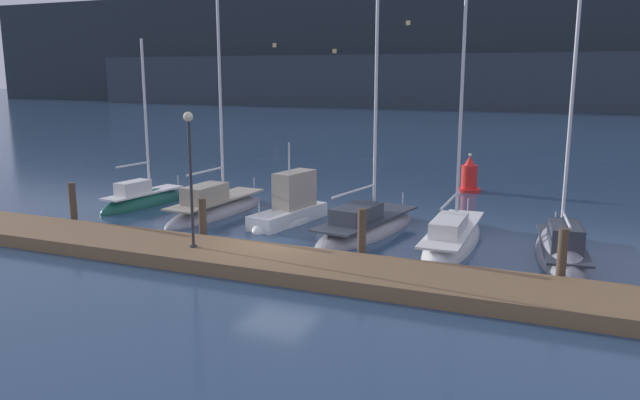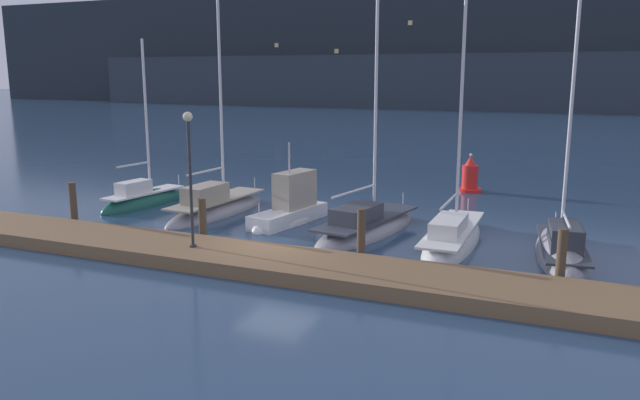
{
  "view_description": "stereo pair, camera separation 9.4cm",
  "coord_description": "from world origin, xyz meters",
  "px_view_note": "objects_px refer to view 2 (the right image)",
  "views": [
    {
      "loc": [
        9.43,
        -18.51,
        6.17
      ],
      "look_at": [
        0.0,
        3.89,
        1.2
      ],
      "focal_mm": 35.0,
      "sensor_mm": 36.0,
      "label": 1
    },
    {
      "loc": [
        9.52,
        -18.47,
        6.17
      ],
      "look_at": [
        0.0,
        3.89,
        1.2
      ],
      "focal_mm": 35.0,
      "sensor_mm": 36.0,
      "label": 2
    }
  ],
  "objects_px": {
    "sailboat_berth_2": "(216,210)",
    "sailboat_berth_6": "(561,254)",
    "channel_buoy": "(470,177)",
    "dock_lamppost": "(190,159)",
    "sailboat_berth_4": "(366,230)",
    "sailboat_berth_1": "(144,203)",
    "motorboat_berth_3": "(290,215)",
    "sailboat_berth_5": "(452,242)"
  },
  "relations": [
    {
      "from": "sailboat_berth_4",
      "to": "dock_lamppost",
      "type": "xyz_separation_m",
      "value": [
        -4.2,
        -5.62,
        3.29
      ]
    },
    {
      "from": "sailboat_berth_1",
      "to": "channel_buoy",
      "type": "relative_size",
      "value": 4.16
    },
    {
      "from": "sailboat_berth_4",
      "to": "sailboat_berth_6",
      "type": "bearing_deg",
      "value": -3.74
    },
    {
      "from": "channel_buoy",
      "to": "sailboat_berth_5",
      "type": "bearing_deg",
      "value": -83.4
    },
    {
      "from": "sailboat_berth_5",
      "to": "channel_buoy",
      "type": "bearing_deg",
      "value": 96.6
    },
    {
      "from": "channel_buoy",
      "to": "dock_lamppost",
      "type": "bearing_deg",
      "value": -111.61
    },
    {
      "from": "sailboat_berth_2",
      "to": "channel_buoy",
      "type": "height_order",
      "value": "sailboat_berth_2"
    },
    {
      "from": "sailboat_berth_6",
      "to": "channel_buoy",
      "type": "bearing_deg",
      "value": 114.53
    },
    {
      "from": "motorboat_berth_3",
      "to": "sailboat_berth_6",
      "type": "bearing_deg",
      "value": -4.86
    },
    {
      "from": "motorboat_berth_3",
      "to": "channel_buoy",
      "type": "xyz_separation_m",
      "value": [
        5.71,
        10.05,
        0.43
      ]
    },
    {
      "from": "sailboat_berth_2",
      "to": "dock_lamppost",
      "type": "xyz_separation_m",
      "value": [
        3.07,
        -6.24,
        3.24
      ]
    },
    {
      "from": "sailboat_berth_1",
      "to": "sailboat_berth_4",
      "type": "relative_size",
      "value": 0.85
    },
    {
      "from": "sailboat_berth_2",
      "to": "sailboat_berth_5",
      "type": "bearing_deg",
      "value": -5.02
    },
    {
      "from": "sailboat_berth_1",
      "to": "dock_lamppost",
      "type": "distance_m",
      "value": 10.16
    },
    {
      "from": "sailboat_berth_4",
      "to": "dock_lamppost",
      "type": "relative_size",
      "value": 2.2
    },
    {
      "from": "channel_buoy",
      "to": "dock_lamppost",
      "type": "height_order",
      "value": "dock_lamppost"
    },
    {
      "from": "sailboat_berth_1",
      "to": "sailboat_berth_6",
      "type": "distance_m",
      "value": 18.59
    },
    {
      "from": "sailboat_berth_1",
      "to": "sailboat_berth_2",
      "type": "relative_size",
      "value": 0.81
    },
    {
      "from": "sailboat_berth_4",
      "to": "sailboat_berth_6",
      "type": "relative_size",
      "value": 0.96
    },
    {
      "from": "channel_buoy",
      "to": "sailboat_berth_1",
      "type": "bearing_deg",
      "value": -144.4
    },
    {
      "from": "sailboat_berth_6",
      "to": "sailboat_berth_5",
      "type": "bearing_deg",
      "value": 177.72
    },
    {
      "from": "sailboat_berth_5",
      "to": "dock_lamppost",
      "type": "xyz_separation_m",
      "value": [
        -7.63,
        -5.3,
        3.31
      ]
    },
    {
      "from": "sailboat_berth_1",
      "to": "dock_lamppost",
      "type": "relative_size",
      "value": 1.88
    },
    {
      "from": "sailboat_berth_5",
      "to": "sailboat_berth_6",
      "type": "height_order",
      "value": "sailboat_berth_6"
    },
    {
      "from": "sailboat_berth_5",
      "to": "sailboat_berth_2",
      "type": "bearing_deg",
      "value": 174.98
    },
    {
      "from": "sailboat_berth_5",
      "to": "sailboat_berth_6",
      "type": "xyz_separation_m",
      "value": [
        3.75,
        -0.15,
        0.02
      ]
    },
    {
      "from": "sailboat_berth_1",
      "to": "sailboat_berth_5",
      "type": "xyz_separation_m",
      "value": [
        14.8,
        -1.11,
        -0.02
      ]
    },
    {
      "from": "sailboat_berth_5",
      "to": "dock_lamppost",
      "type": "distance_m",
      "value": 9.86
    },
    {
      "from": "sailboat_berth_6",
      "to": "dock_lamppost",
      "type": "distance_m",
      "value": 12.92
    },
    {
      "from": "channel_buoy",
      "to": "dock_lamppost",
      "type": "xyz_separation_m",
      "value": [
        -6.38,
        -16.11,
        2.66
      ]
    },
    {
      "from": "sailboat_berth_2",
      "to": "sailboat_berth_4",
      "type": "distance_m",
      "value": 7.29
    },
    {
      "from": "motorboat_berth_3",
      "to": "channel_buoy",
      "type": "relative_size",
      "value": 2.34
    },
    {
      "from": "sailboat_berth_1",
      "to": "channel_buoy",
      "type": "distance_m",
      "value": 16.68
    },
    {
      "from": "sailboat_berth_1",
      "to": "sailboat_berth_2",
      "type": "distance_m",
      "value": 4.1
    },
    {
      "from": "sailboat_berth_4",
      "to": "motorboat_berth_3",
      "type": "bearing_deg",
      "value": 172.86
    },
    {
      "from": "sailboat_berth_2",
      "to": "sailboat_berth_6",
      "type": "xyz_separation_m",
      "value": [
        14.45,
        -1.09,
        -0.06
      ]
    },
    {
      "from": "sailboat_berth_2",
      "to": "channel_buoy",
      "type": "distance_m",
      "value": 13.67
    },
    {
      "from": "channel_buoy",
      "to": "sailboat_berth_2",
      "type": "bearing_deg",
      "value": -133.76
    },
    {
      "from": "sailboat_berth_1",
      "to": "sailboat_berth_6",
      "type": "height_order",
      "value": "sailboat_berth_6"
    },
    {
      "from": "motorboat_berth_3",
      "to": "dock_lamppost",
      "type": "height_order",
      "value": "dock_lamppost"
    },
    {
      "from": "sailboat_berth_1",
      "to": "sailboat_berth_5",
      "type": "distance_m",
      "value": 14.84
    },
    {
      "from": "sailboat_berth_4",
      "to": "dock_lamppost",
      "type": "bearing_deg",
      "value": -126.75
    }
  ]
}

